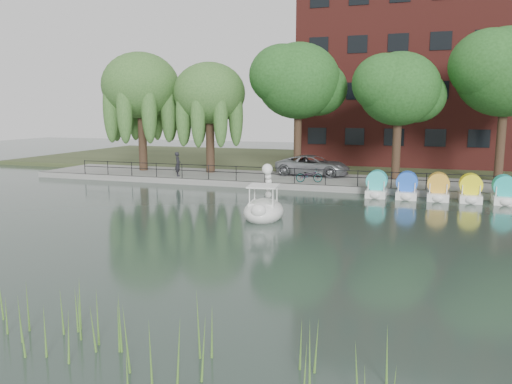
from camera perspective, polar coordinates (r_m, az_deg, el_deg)
The scene contains 17 objects.
ground_plane at distance 19.80m, azimuth -5.08°, elevation -5.42°, with size 120.00×120.00×0.00m, color #354841.
promenade at distance 34.74m, azimuth 5.53°, elevation 1.28°, with size 40.00×6.00×0.40m, color gray.
kerb at distance 31.90m, azimuth 4.32°, elevation 0.59°, with size 40.00×0.25×0.40m, color gray.
land_strip at distance 48.39m, azimuth 9.29°, elevation 3.44°, with size 60.00×22.00×0.36m, color #47512D.
railing at distance 31.97m, azimuth 4.43°, elevation 2.31°, with size 32.00×0.05×1.00m.
apartment_building at distance 47.70m, azimuth 18.17°, elevation 14.07°, with size 20.00×10.07×18.00m.
willow_left at distance 39.89m, azimuth -13.05°, elevation 11.73°, with size 5.88×5.88×9.01m.
willow_mid at distance 37.76m, azimuth -5.34°, elevation 11.13°, with size 5.32×5.32×8.15m.
broadleaf_center at distance 36.64m, azimuth 4.86°, elevation 12.46°, with size 6.00×6.00×9.25m.
broadleaf_right at distance 35.10m, azimuth 16.03°, elevation 11.18°, with size 5.40×5.40×8.32m.
broadleaf_far at distance 36.42m, azimuth 26.68°, elevation 12.08°, with size 6.30×6.30×9.71m.
minivan at distance 36.01m, azimuth 6.53°, elevation 3.21°, with size 6.01×2.76×1.67m, color gray.
bicycle at distance 32.62m, azimuth 6.09°, elevation 1.99°, with size 1.72×0.60×1.00m, color gray.
pedestrian at distance 35.79m, azimuth -8.92°, elevation 3.37°, with size 0.71×0.48×1.98m, color black.
swan_boat at distance 23.47m, azimuth 0.90°, elevation -1.69°, with size 2.20×3.14×2.48m.
pedal_boat_row at distance 30.22m, azimuth 23.30°, elevation 0.14°, with size 11.35×1.70×1.40m.
reed_bank at distance 10.81m, azimuth -16.00°, elevation -15.21°, with size 24.00×2.40×1.20m.
Camera 1 is at (7.73, -17.53, 5.02)m, focal length 35.00 mm.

